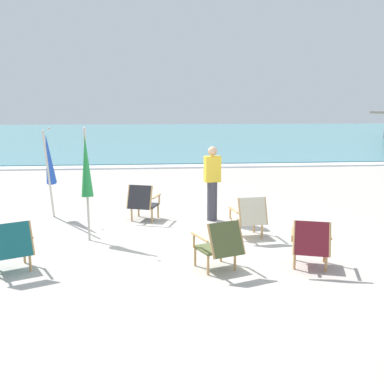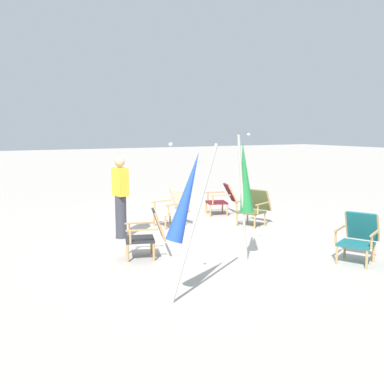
{
  "view_description": "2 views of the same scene",
  "coord_description": "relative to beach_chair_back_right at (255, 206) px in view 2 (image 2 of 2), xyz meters",
  "views": [
    {
      "loc": [
        -0.54,
        -8.0,
        2.49
      ],
      "look_at": [
        0.24,
        0.28,
        0.88
      ],
      "focal_mm": 42.0,
      "sensor_mm": 36.0,
      "label": 1
    },
    {
      "loc": [
        -7.59,
        4.6,
        2.19
      ],
      "look_at": [
        0.59,
        0.03,
        0.86
      ],
      "focal_mm": 42.0,
      "sensor_mm": 36.0,
      "label": 2
    }
  ],
  "objects": [
    {
      "name": "umbrella_furled_green",
      "position": [
        -2.2,
        1.9,
        0.96
      ],
      "size": [
        0.28,
        0.38,
        2.12
      ],
      "color": "#B7B2A8",
      "rests_on": "ground"
    },
    {
      "name": "ground_plane",
      "position": [
        -0.49,
        1.56,
        -0.43
      ],
      "size": [
        80.0,
        80.0,
        0.0
      ],
      "primitive_type": "plane",
      "color": "#B2AAA0"
    },
    {
      "name": "beach_chair_back_right",
      "position": [
        0.0,
        0.0,
        0.0
      ],
      "size": [
        0.79,
        0.87,
        0.8
      ],
      "color": "#515B33",
      "rests_on": "ground"
    },
    {
      "name": "beach_chair_front_right",
      "position": [
        0.82,
        1.67,
        0.0
      ],
      "size": [
        0.66,
        0.74,
        0.82
      ],
      "color": "beige",
      "rests_on": "ground"
    },
    {
      "name": "umbrella_furled_blue",
      "position": [
        -3.22,
        3.52,
        0.9
      ],
      "size": [
        0.23,
        0.76,
        2.03
      ],
      "color": "#B7B2A8",
      "rests_on": "ground"
    },
    {
      "name": "beach_chair_back_left",
      "position": [
        -3.12,
        0.23,
        0.0
      ],
      "size": [
        0.82,
        0.88,
        0.81
      ],
      "color": "#196066",
      "rests_on": "ground"
    },
    {
      "name": "person_near_chairs",
      "position": [
        0.31,
        3.1,
        0.41
      ],
      "size": [
        0.37,
        0.25,
        1.63
      ],
      "color": "#383842",
      "rests_on": "ground"
    },
    {
      "name": "beach_chair_mid_center",
      "position": [
        -1.21,
        3.17,
        0.0
      ],
      "size": [
        0.76,
        0.82,
        0.82
      ],
      "color": "#28282D",
      "rests_on": "ground"
    },
    {
      "name": "beach_chair_front_left",
      "position": [
        1.4,
        -0.05,
        -0.0
      ],
      "size": [
        0.78,
        0.89,
        0.79
      ],
      "color": "maroon",
      "rests_on": "ground"
    }
  ]
}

